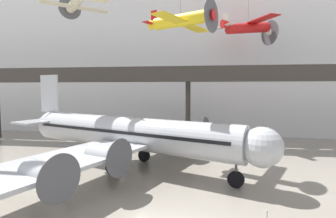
{
  "coord_description": "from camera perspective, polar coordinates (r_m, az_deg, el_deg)",
  "views": [
    {
      "loc": [
        2.64,
        -13.55,
        7.75
      ],
      "look_at": [
        -0.6,
        8.28,
        6.03
      ],
      "focal_mm": 28.0,
      "sensor_mm": 36.0,
      "label": 1
    }
  ],
  "objects": [
    {
      "name": "mezzanine_walkway",
      "position": [
        36.14,
        4.28,
        6.47
      ],
      "size": [
        110.0,
        3.2,
        10.72
      ],
      "color": "#38332D",
      "rests_on": "ground"
    },
    {
      "name": "suspended_plane_red_highwing",
      "position": [
        38.59,
        16.99,
        16.58
      ],
      "size": [
        8.25,
        9.3,
        9.51
      ],
      "rotation": [
        0.0,
        0.0,
        0.48
      ],
      "color": "red"
    },
    {
      "name": "airliner_silver_main",
      "position": [
        26.11,
        -9.11,
        -5.29
      ],
      "size": [
        27.7,
        32.44,
        9.36
      ],
      "rotation": [
        0.0,
        0.0,
        -0.37
      ],
      "color": "#B7BABF",
      "rests_on": "ground"
    },
    {
      "name": "suspended_plane_yellow_lowwing",
      "position": [
        27.83,
        2.7,
        18.68
      ],
      "size": [
        7.77,
        8.88,
        10.26
      ],
      "rotation": [
        0.0,
        0.0,
        5.85
      ],
      "color": "yellow"
    },
    {
      "name": "suspended_plane_cream_biplane",
      "position": [
        34.4,
        -19.49,
        21.08
      ],
      "size": [
        6.65,
        6.52,
        7.0
      ],
      "rotation": [
        0.0,
        0.0,
        2.29
      ],
      "color": "beige"
    },
    {
      "name": "hangar_back_wall",
      "position": [
        45.12,
        5.14,
        11.75
      ],
      "size": [
        140.0,
        3.0,
        27.0
      ],
      "color": "white",
      "rests_on": "ground"
    }
  ]
}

